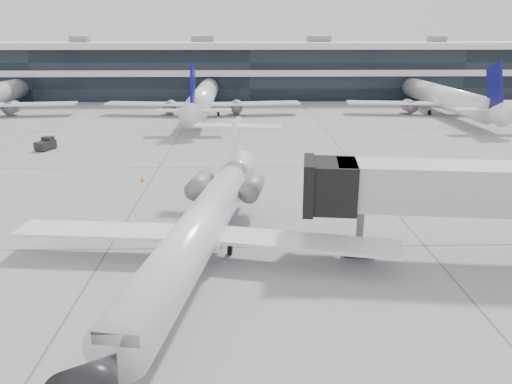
{
  "coord_description": "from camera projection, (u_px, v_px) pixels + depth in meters",
  "views": [
    {
      "loc": [
        -1.55,
        -28.9,
        12.87
      ],
      "look_at": [
        -0.66,
        3.39,
        2.6
      ],
      "focal_mm": 35.0,
      "sensor_mm": 36.0,
      "label": 1
    }
  ],
  "objects": [
    {
      "name": "ground",
      "position": [
        268.0,
        247.0,
        31.47
      ],
      "size": [
        220.0,
        220.0,
        0.0
      ],
      "primitive_type": "plane",
      "color": "gray",
      "rests_on": "ground"
    },
    {
      "name": "terminal",
      "position": [
        249.0,
        72.0,
        108.08
      ],
      "size": [
        170.0,
        22.0,
        10.0
      ],
      "primitive_type": "cube",
      "color": "black",
      "rests_on": "ground"
    },
    {
      "name": "bg_jet_center",
      "position": [
        204.0,
        114.0,
        83.66
      ],
      "size": [
        32.0,
        40.0,
        9.6
      ],
      "primitive_type": null,
      "color": "white",
      "rests_on": "ground"
    },
    {
      "name": "bg_jet_right",
      "position": [
        440.0,
        113.0,
        84.71
      ],
      "size": [
        32.0,
        40.0,
        9.6
      ],
      "primitive_type": null,
      "color": "white",
      "rests_on": "ground"
    },
    {
      "name": "regional_jet",
      "position": [
        202.0,
        225.0,
        28.98
      ],
      "size": [
        22.79,
        28.41,
        6.58
      ],
      "rotation": [
        0.0,
        0.0,
        -0.17
      ],
      "color": "white",
      "rests_on": "ground"
    },
    {
      "name": "jet_bridge",
      "position": [
        481.0,
        189.0,
        28.66
      ],
      "size": [
        18.56,
        5.75,
        5.96
      ],
      "rotation": [
        0.0,
        0.0,
        -0.13
      ],
      "color": "silver",
      "rests_on": "ground"
    },
    {
      "name": "traffic_cone",
      "position": [
        142.0,
        179.0,
        45.4
      ],
      "size": [
        0.46,
        0.46,
        0.53
      ],
      "rotation": [
        0.0,
        0.0,
        -0.33
      ],
      "color": "orange",
      "rests_on": "ground"
    },
    {
      "name": "far_tug",
      "position": [
        46.0,
        144.0,
        57.75
      ],
      "size": [
        2.04,
        2.63,
        1.47
      ],
      "rotation": [
        0.0,
        0.0,
        -0.33
      ],
      "color": "black",
      "rests_on": "ground"
    }
  ]
}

